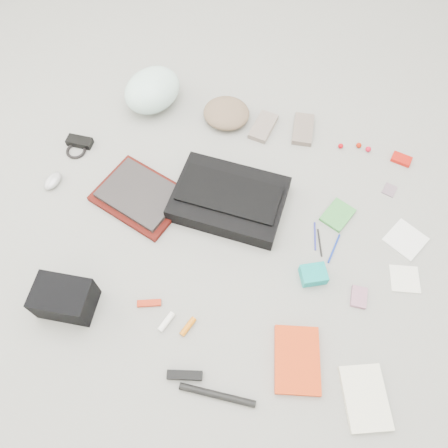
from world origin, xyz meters
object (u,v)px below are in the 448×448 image
(messenger_bag, at_px, (229,199))
(camera_bag, at_px, (65,299))
(laptop, at_px, (140,194))
(book_red, at_px, (297,360))
(accordion_wallet, at_px, (313,275))
(bike_helmet, at_px, (152,90))

(messenger_bag, height_order, camera_bag, camera_bag)
(messenger_bag, xyz_separation_m, laptop, (-0.37, -0.07, -0.00))
(book_red, bearing_deg, accordion_wallet, 77.97)
(camera_bag, bearing_deg, bike_helmet, 87.24)
(bike_helmet, bearing_deg, camera_bag, -63.60)
(bike_helmet, distance_m, accordion_wallet, 1.13)
(camera_bag, relative_size, accordion_wallet, 2.11)
(laptop, xyz_separation_m, bike_helmet, (-0.13, 0.53, 0.05))
(laptop, bearing_deg, camera_bag, -81.77)
(messenger_bag, distance_m, accordion_wallet, 0.46)
(bike_helmet, distance_m, camera_bag, 1.04)
(laptop, height_order, camera_bag, camera_bag)
(camera_bag, bearing_deg, accordion_wallet, 17.36)
(messenger_bag, bearing_deg, laptop, -166.58)
(camera_bag, bearing_deg, laptop, 75.05)
(book_red, bearing_deg, messenger_bag, 113.17)
(accordion_wallet, bearing_deg, camera_bag, 177.75)
(messenger_bag, height_order, laptop, messenger_bag)
(laptop, xyz_separation_m, camera_bag, (-0.09, -0.51, 0.03))
(camera_bag, xyz_separation_m, accordion_wallet, (0.85, 0.35, -0.04))
(messenger_bag, distance_m, laptop, 0.37)
(laptop, bearing_deg, bike_helmet, 122.03)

